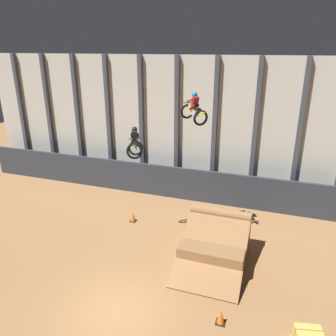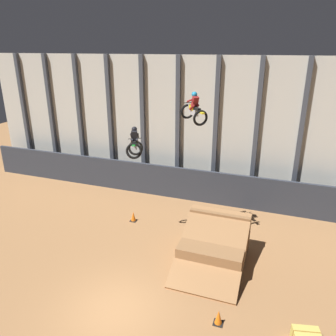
# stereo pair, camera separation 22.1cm
# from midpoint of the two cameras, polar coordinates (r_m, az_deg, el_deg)

# --- Properties ---
(ground_plane) EXTENTS (60.00, 60.00, 0.00)m
(ground_plane) POSITION_cam_midpoint_polar(r_m,az_deg,el_deg) (13.97, -9.42, -23.41)
(ground_plane) COLOR #996B42
(arena_back_wall) EXTENTS (32.00, 0.40, 9.14)m
(arena_back_wall) POSITION_cam_midpoint_polar(r_m,az_deg,el_deg) (21.73, 4.56, 6.94)
(arena_back_wall) COLOR beige
(arena_back_wall) RESTS_ON ground_plane
(lower_barrier) EXTENTS (31.36, 0.20, 2.18)m
(lower_barrier) POSITION_cam_midpoint_polar(r_m,az_deg,el_deg) (21.56, 3.39, -2.88)
(lower_barrier) COLOR #2D333D
(lower_barrier) RESTS_ON ground_plane
(dirt_ramp) EXTENTS (3.01, 4.24, 2.09)m
(dirt_ramp) POSITION_cam_midpoint_polar(r_m,az_deg,el_deg) (16.23, 7.81, -13.05)
(dirt_ramp) COLOR olive
(dirt_ramp) RESTS_ON ground_plane
(rider_bike_left_air) EXTENTS (1.29, 1.78, 1.58)m
(rider_bike_left_air) POSITION_cam_midpoint_polar(r_m,az_deg,el_deg) (15.41, -6.20, 4.05)
(rider_bike_left_air) COLOR black
(rider_bike_right_air) EXTENTS (1.56, 1.64, 1.47)m
(rider_bike_right_air) POSITION_cam_midpoint_polar(r_m,az_deg,el_deg) (15.62, 4.15, 10.08)
(rider_bike_right_air) COLOR black
(traffic_cone_near_ramp) EXTENTS (0.36, 0.36, 0.58)m
(traffic_cone_near_ramp) POSITION_cam_midpoint_polar(r_m,az_deg,el_deg) (13.34, 8.67, -24.25)
(traffic_cone_near_ramp) COLOR black
(traffic_cone_near_ramp) RESTS_ON ground_plane
(traffic_cone_arena_edge) EXTENTS (0.36, 0.36, 0.58)m
(traffic_cone_arena_edge) POSITION_cam_midpoint_polar(r_m,az_deg,el_deg) (19.41, -6.45, -8.45)
(traffic_cone_arena_edge) COLOR black
(traffic_cone_arena_edge) RESTS_ON ground_plane
(hay_bale_trackside) EXTENTS (1.01, 0.79, 0.57)m
(hay_bale_trackside) POSITION_cam_midpoint_polar(r_m,az_deg,el_deg) (13.47, 22.75, -25.43)
(hay_bale_trackside) COLOR #CCB751
(hay_bale_trackside) RESTS_ON ground_plane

